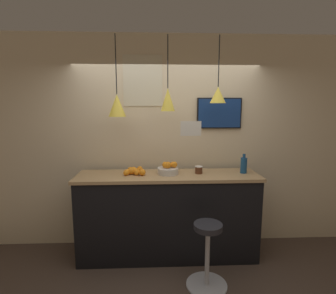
% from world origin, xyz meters
% --- Properties ---
extents(ground_plane, '(14.00, 14.00, 0.00)m').
position_xyz_m(ground_plane, '(0.00, 0.00, 0.00)').
color(ground_plane, '#47382D').
extents(back_wall, '(8.00, 0.06, 2.90)m').
position_xyz_m(back_wall, '(0.00, 0.95, 1.45)').
color(back_wall, beige).
rests_on(back_wall, ground_plane).
extents(service_counter, '(2.30, 0.58, 1.10)m').
position_xyz_m(service_counter, '(0.00, 0.55, 0.55)').
color(service_counter, black).
rests_on(service_counter, ground_plane).
extents(bar_stool, '(0.45, 0.45, 0.72)m').
position_xyz_m(bar_stool, '(0.40, -0.07, 0.41)').
color(bar_stool, '#B7B7BC').
rests_on(bar_stool, ground_plane).
extents(fruit_bowl, '(0.27, 0.27, 0.16)m').
position_xyz_m(fruit_bowl, '(0.00, 0.58, 1.16)').
color(fruit_bowl, beige).
rests_on(fruit_bowl, service_counter).
extents(orange_pile, '(0.28, 0.25, 0.09)m').
position_xyz_m(orange_pile, '(-0.44, 0.58, 1.14)').
color(orange_pile, orange).
rests_on(orange_pile, service_counter).
extents(juice_bottle, '(0.08, 0.08, 0.25)m').
position_xyz_m(juice_bottle, '(0.98, 0.58, 1.21)').
color(juice_bottle, navy).
rests_on(juice_bottle, service_counter).
extents(spread_jar, '(0.09, 0.09, 0.10)m').
position_xyz_m(spread_jar, '(0.39, 0.58, 1.15)').
color(spread_jar, '#562D19').
rests_on(spread_jar, service_counter).
extents(pendant_lamp_left, '(0.21, 0.21, 0.97)m').
position_xyz_m(pendant_lamp_left, '(-0.62, 0.61, 1.97)').
color(pendant_lamp_left, black).
extents(pendant_lamp_middle, '(0.18, 0.18, 0.91)m').
position_xyz_m(pendant_lamp_middle, '(0.00, 0.61, 2.04)').
color(pendant_lamp_middle, black).
extents(pendant_lamp_right, '(0.20, 0.20, 0.81)m').
position_xyz_m(pendant_lamp_right, '(0.62, 0.61, 2.09)').
color(pendant_lamp_right, black).
extents(mounted_tv, '(0.61, 0.04, 0.41)m').
position_xyz_m(mounted_tv, '(0.72, 0.90, 1.86)').
color(mounted_tv, black).
extents(hanging_menu_board, '(0.24, 0.01, 0.17)m').
position_xyz_m(hanging_menu_board, '(0.26, 0.34, 1.70)').
color(hanging_menu_board, silver).
extents(wall_poster, '(0.52, 0.01, 0.66)m').
position_xyz_m(wall_poster, '(-0.32, 0.92, 2.29)').
color(wall_poster, beige).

